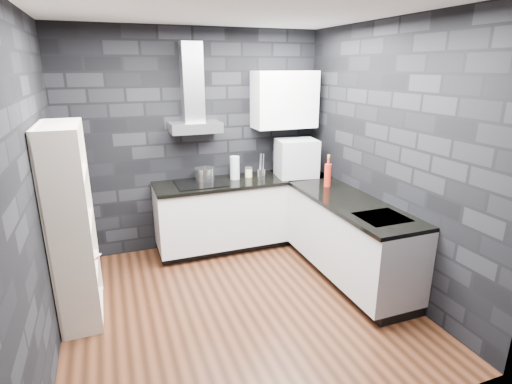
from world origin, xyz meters
TOP-DOWN VIEW (x-y plane):
  - ground at (0.00, 0.00)m, footprint 3.20×3.20m
  - ceiling at (0.00, 0.00)m, footprint 3.20×3.20m
  - wall_back at (0.00, 1.62)m, footprint 3.20×0.05m
  - wall_front at (0.00, -1.62)m, footprint 3.20×0.05m
  - wall_left at (-1.62, 0.00)m, footprint 0.05×3.20m
  - wall_right at (1.62, 0.00)m, footprint 0.05×3.20m
  - toekick_back at (0.50, 1.34)m, footprint 2.18×0.50m
  - toekick_right at (1.34, 0.10)m, footprint 0.50×1.78m
  - counter_back_cab at (0.50, 1.30)m, footprint 2.20×0.60m
  - counter_right_cab at (1.30, 0.10)m, footprint 0.60×1.80m
  - counter_back_top at (0.50, 1.29)m, footprint 2.20×0.62m
  - counter_right_top at (1.29, 0.10)m, footprint 0.62×1.80m
  - counter_corner_top at (1.30, 1.30)m, footprint 0.62×0.62m
  - hood_body at (-0.05, 1.43)m, footprint 0.60×0.34m
  - hood_chimney at (-0.05, 1.50)m, footprint 0.24×0.20m
  - upper_cabinet at (1.10, 1.43)m, footprint 0.80×0.35m
  - cooktop at (-0.05, 1.30)m, footprint 0.58×0.50m
  - sink_rim at (1.30, -0.40)m, footprint 0.44×0.40m
  - pot at (0.03, 1.39)m, footprint 0.31×0.31m
  - glass_vase at (0.41, 1.35)m, footprint 0.15×0.15m
  - storage_jar at (0.60, 1.38)m, footprint 0.12×0.12m
  - utensil_crock at (0.73, 1.26)m, footprint 0.11×0.11m
  - appliance_garage at (1.19, 1.21)m, footprint 0.54×0.44m
  - red_bottle at (1.33, 0.66)m, footprint 0.10×0.10m
  - bookshelf at (-1.42, 0.40)m, footprint 0.55×0.86m
  - fruit_bowl at (-1.42, 0.30)m, footprint 0.26×0.26m
  - book_red at (-1.43, 0.58)m, footprint 0.15×0.09m
  - book_second at (-1.44, 0.62)m, footprint 0.16×0.12m

SIDE VIEW (x-z plane):
  - ground at x=0.00m, z-range 0.00..0.00m
  - toekick_back at x=0.50m, z-range 0.00..0.10m
  - toekick_right at x=1.34m, z-range 0.00..0.10m
  - counter_back_cab at x=0.50m, z-range 0.10..0.86m
  - counter_right_cab at x=1.30m, z-range 0.10..0.86m
  - book_red at x=-1.43m, z-range 0.46..0.68m
  - book_second at x=-1.44m, z-range 0.47..0.72m
  - counter_back_top at x=0.50m, z-range 0.86..0.90m
  - counter_right_top at x=1.29m, z-range 0.86..0.90m
  - counter_corner_top at x=1.30m, z-range 0.86..0.90m
  - sink_rim at x=1.30m, z-range 0.89..0.90m
  - bookshelf at x=-1.42m, z-range 0.00..1.80m
  - cooktop at x=-0.05m, z-range 0.90..0.91m
  - fruit_bowl at x=-1.42m, z-range 0.91..0.97m
  - storage_jar at x=0.60m, z-range 0.90..1.01m
  - utensil_crock at x=0.73m, z-range 0.90..1.02m
  - pot at x=0.03m, z-range 0.91..1.05m
  - red_bottle at x=1.33m, z-range 0.90..1.17m
  - glass_vase at x=0.41m, z-range 0.90..1.19m
  - appliance_garage at x=1.19m, z-range 0.88..1.37m
  - wall_back at x=0.00m, z-range 0.00..2.70m
  - wall_front at x=0.00m, z-range 0.00..2.70m
  - wall_left at x=-1.62m, z-range 0.00..2.70m
  - wall_right at x=1.62m, z-range 0.00..2.70m
  - hood_body at x=-0.05m, z-range 1.50..1.62m
  - upper_cabinet at x=1.10m, z-range 1.50..2.20m
  - hood_chimney at x=-0.05m, z-range 1.62..2.52m
  - ceiling at x=0.00m, z-range 2.70..2.70m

